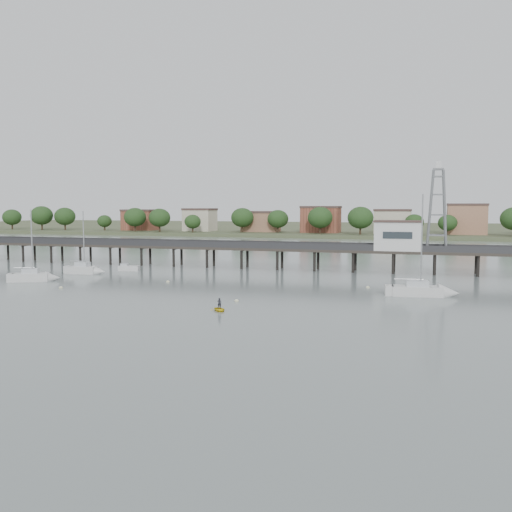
% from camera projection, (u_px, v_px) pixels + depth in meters
% --- Properties ---
extents(ground_plane, '(500.00, 500.00, 0.00)m').
position_uv_depth(ground_plane, '(80.00, 339.00, 50.81)').
color(ground_plane, slate).
rests_on(ground_plane, ground).
extents(pier, '(150.00, 5.00, 5.50)m').
position_uv_depth(pier, '(262.00, 249.00, 107.85)').
color(pier, '#2D2823').
rests_on(pier, ground).
extents(pier_building, '(8.40, 5.40, 5.30)m').
position_uv_depth(pier_building, '(398.00, 235.00, 100.61)').
color(pier_building, silver).
rests_on(pier_building, ground).
extents(lattice_tower, '(3.20, 3.20, 15.50)m').
position_uv_depth(lattice_tower, '(437.00, 210.00, 98.41)').
color(lattice_tower, slate).
rests_on(lattice_tower, ground).
extents(sailboat_d, '(8.82, 3.43, 14.18)m').
position_uv_depth(sailboat_d, '(428.00, 291.00, 74.96)').
color(sailboat_d, silver).
rests_on(sailboat_d, ground).
extents(sailboat_b, '(6.95, 2.25, 11.52)m').
position_uv_depth(sailboat_b, '(88.00, 270.00, 99.66)').
color(sailboat_b, silver).
rests_on(sailboat_b, ground).
extents(sailboat_a, '(7.25, 5.11, 11.84)m').
position_uv_depth(sailboat_a, '(37.00, 277.00, 89.89)').
color(sailboat_a, silver).
rests_on(sailboat_a, ground).
extents(white_tender, '(3.94, 2.28, 1.44)m').
position_uv_depth(white_tender, '(129.00, 268.00, 104.75)').
color(white_tender, silver).
rests_on(white_tender, ground).
extents(yellow_dinghy, '(1.64, 1.39, 2.35)m').
position_uv_depth(yellow_dinghy, '(219.00, 311.00, 64.58)').
color(yellow_dinghy, yellow).
rests_on(yellow_dinghy, ground).
extents(dinghy_occupant, '(0.73, 1.29, 0.29)m').
position_uv_depth(dinghy_occupant, '(219.00, 311.00, 64.58)').
color(dinghy_occupant, black).
rests_on(dinghy_occupant, ground).
extents(mooring_buoys, '(54.42, 17.09, 0.39)m').
position_uv_depth(mooring_buoys, '(165.00, 287.00, 82.72)').
color(mooring_buoys, '#EDEAB8').
rests_on(mooring_buoys, ground).
extents(far_shore, '(500.00, 170.00, 10.40)m').
position_uv_depth(far_shore, '(361.00, 228.00, 279.70)').
color(far_shore, '#475133').
rests_on(far_shore, ground).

